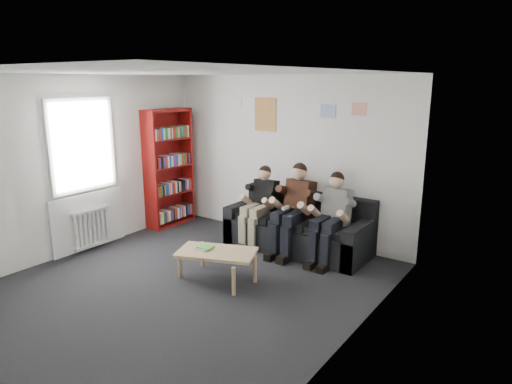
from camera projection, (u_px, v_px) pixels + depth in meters
room_shell at (179, 186)px, 5.59m from camera, size 5.00×5.00×5.00m
sofa at (299, 230)px, 7.19m from camera, size 2.26×0.92×0.87m
bookshelf at (169, 168)px, 8.27m from camera, size 0.32×0.95×2.12m
coffee_table at (217, 254)px, 6.05m from camera, size 1.02×0.56×0.41m
game_cases at (204, 248)px, 6.11m from camera, size 0.22×0.18×0.03m
person_left at (259, 206)px, 7.31m from camera, size 0.37×0.80×1.28m
person_middle at (293, 210)px, 6.94m from camera, size 0.43×0.92×1.39m
person_right at (330, 218)px, 6.60m from camera, size 0.39×0.84×1.32m
radiator at (92, 228)px, 7.19m from camera, size 0.10×0.64×0.60m
window at (85, 185)px, 7.07m from camera, size 0.05×1.30×2.36m
poster_large at (265, 115)px, 7.63m from camera, size 0.42×0.01×0.55m
poster_blue at (328, 111)px, 6.96m from camera, size 0.25×0.01×0.20m
poster_pink at (359, 109)px, 6.67m from camera, size 0.22×0.01×0.18m
poster_sign at (237, 101)px, 7.91m from camera, size 0.20×0.01×0.14m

